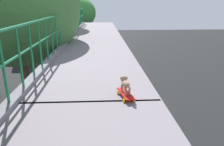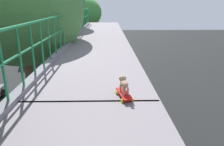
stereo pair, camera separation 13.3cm
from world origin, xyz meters
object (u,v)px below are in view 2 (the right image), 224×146
at_px(city_bus, 41,42).
at_px(small_dog, 124,83).
at_px(car_red_taxi_fifth, 4,123).
at_px(toy_skateboard, 124,94).

height_order(city_bus, small_dog, small_dog).
relative_size(car_red_taxi_fifth, city_bus, 0.41).
bearing_deg(city_bus, toy_skateboard, -69.81).
bearing_deg(toy_skateboard, city_bus, 110.19).
bearing_deg(toy_skateboard, small_dog, 104.85).
height_order(car_red_taxi_fifth, small_dog, small_dog).
bearing_deg(toy_skateboard, car_red_taxi_fifth, 130.48).
height_order(toy_skateboard, small_dog, small_dog).
distance_m(car_red_taxi_fifth, small_dog, 11.23).
height_order(city_bus, toy_skateboard, toy_skateboard).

